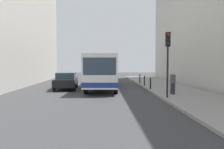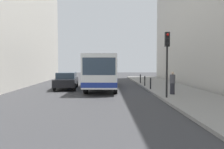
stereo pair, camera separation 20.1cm
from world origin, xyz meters
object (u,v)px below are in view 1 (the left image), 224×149
(bollard_near, at_px, (150,83))
(pedestrian_near_signal, at_px, (173,83))
(traffic_light, at_px, (168,52))
(bus, at_px, (103,70))
(bollard_mid, at_px, (144,81))
(car_beside_bus, at_px, (66,80))
(bollard_far, at_px, (140,79))

(bollard_near, bearing_deg, pedestrian_near_signal, -74.05)
(traffic_light, xyz_separation_m, bollard_near, (-0.10, 4.71, -2.38))
(bus, xyz_separation_m, bollard_mid, (3.94, 0.55, -1.10))
(car_beside_bus, relative_size, pedestrian_near_signal, 2.84)
(pedestrian_near_signal, bearing_deg, car_beside_bus, -39.63)
(bus, distance_m, bollard_far, 5.30)
(bus, bearing_deg, traffic_light, 122.74)
(bollard_near, distance_m, pedestrian_near_signal, 3.32)
(bollard_mid, distance_m, pedestrian_near_signal, 6.09)
(bus, bearing_deg, pedestrian_near_signal, 134.32)
(bollard_near, xyz_separation_m, pedestrian_near_signal, (0.91, -3.18, 0.31))
(bus, relative_size, car_beside_bus, 2.48)
(bus, relative_size, traffic_light, 2.71)
(bollard_mid, xyz_separation_m, pedestrian_near_signal, (0.91, -6.01, 0.31))
(bollard_far, bearing_deg, bollard_near, -90.00)
(pedestrian_near_signal, bearing_deg, bus, -57.61)
(bus, xyz_separation_m, bollard_far, (3.94, 3.37, -1.10))
(bollard_far, bearing_deg, traffic_light, -89.45)
(traffic_light, relative_size, bollard_near, 4.32)
(bollard_near, height_order, bollard_far, same)
(car_beside_bus, distance_m, bollard_far, 8.31)
(bus, bearing_deg, bollard_far, -136.66)
(pedestrian_near_signal, bearing_deg, bollard_near, -83.23)
(car_beside_bus, bearing_deg, pedestrian_near_signal, 146.57)
(bollard_near, relative_size, bollard_mid, 1.00)
(bus, relative_size, pedestrian_near_signal, 7.04)
(bus, height_order, traffic_light, traffic_light)
(bollard_near, bearing_deg, bollard_far, 90.00)
(bollard_near, relative_size, bollard_far, 1.00)
(traffic_light, bearing_deg, bus, 120.00)
(bollard_far, bearing_deg, bollard_mid, -90.00)
(car_beside_bus, bearing_deg, bollard_far, -153.96)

